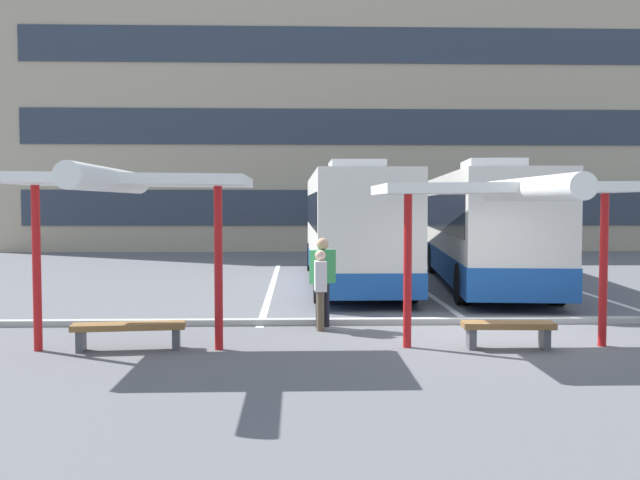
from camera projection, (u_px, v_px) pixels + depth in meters
name	position (u px, v px, depth m)	size (l,w,h in m)	color
ground_plane	(485.00, 334.00, 13.34)	(160.00, 160.00, 0.00)	slate
terminal_building	(356.00, 109.00, 42.63)	(36.99, 14.93, 18.76)	tan
coach_bus_0	(352.00, 228.00, 21.53)	(2.58, 11.53, 3.61)	silver
coach_bus_1	(484.00, 229.00, 20.89)	(3.55, 11.24, 3.60)	silver
lane_stripe_0	(272.00, 286.00, 20.93)	(0.16, 14.00, 0.01)	white
lane_stripe_1	(416.00, 285.00, 21.07)	(0.16, 14.00, 0.01)	white
lane_stripe_2	(559.00, 285.00, 21.20)	(0.16, 14.00, 0.01)	white
waiting_shelter_0	(123.00, 185.00, 11.46)	(3.98, 4.29, 2.97)	red
bench_0	(129.00, 330.00, 11.85)	(1.87, 0.61, 0.45)	brown
waiting_shelter_1	(512.00, 192.00, 11.75)	(4.34, 4.45, 2.83)	red
bench_1	(508.00, 329.00, 11.96)	(1.54, 0.50, 0.45)	brown
platform_kerb	(471.00, 321.00, 14.42)	(44.00, 0.24, 0.12)	#ADADA8
waiting_passenger_0	(320.00, 285.00, 13.65)	(0.24, 0.45, 1.54)	brown
waiting_passenger_1	(323.00, 275.00, 13.96)	(0.53, 0.50, 1.76)	black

